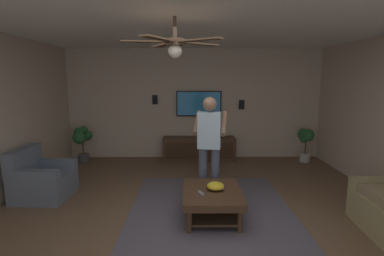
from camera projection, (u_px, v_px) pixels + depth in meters
ground_plane at (199, 234)px, 3.74m from camera, size 8.92×8.92×0.00m
wall_back_tv at (194, 104)px, 7.24m from camera, size 0.10×6.27×2.63m
ceiling_slab at (200, 9)px, 3.30m from camera, size 7.64×6.27×0.10m
area_rug at (211, 211)px, 4.37m from camera, size 2.89×2.37×0.01m
armchair at (42, 181)px, 4.85m from camera, size 0.83×0.84×0.82m
coffee_table at (212, 198)px, 4.12m from camera, size 1.00×0.80×0.40m
media_console at (199, 149)px, 7.08m from camera, size 0.45×1.70×0.55m
tv at (199, 104)px, 7.15m from camera, size 0.05×1.08×0.61m
person_standing at (209, 141)px, 4.79m from camera, size 0.60×0.61×1.64m
potted_plant_tall at (82, 140)px, 6.81m from camera, size 0.43×0.39×0.85m
potted_plant_short at (306, 140)px, 6.89m from camera, size 0.36×0.34×0.78m
bowl at (216, 186)px, 4.12m from camera, size 0.24×0.24×0.11m
remote_white at (221, 187)px, 4.20m from camera, size 0.16×0.07×0.02m
remote_black at (218, 189)px, 4.13m from camera, size 0.14×0.14×0.02m
remote_grey at (201, 193)px, 3.98m from camera, size 0.16×0.10×0.02m
vase_round at (218, 133)px, 7.04m from camera, size 0.22×0.22×0.22m
wall_speaker_left at (242, 105)px, 7.17m from camera, size 0.06×0.12×0.22m
wall_speaker_right at (155, 100)px, 7.13m from camera, size 0.06×0.12×0.22m
ceiling_fan at (174, 44)px, 3.37m from camera, size 1.12×1.13×0.46m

